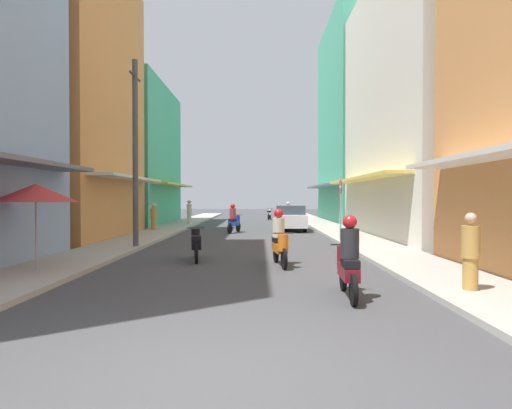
{
  "coord_description": "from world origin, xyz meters",
  "views": [
    {
      "loc": [
        0.53,
        -4.29,
        1.89
      ],
      "look_at": [
        0.34,
        19.46,
        1.51
      ],
      "focal_mm": 29.79,
      "sensor_mm": 36.0,
      "label": 1
    }
  ],
  "objects_px": {
    "motorbike_blue": "(234,220)",
    "parked_car": "(290,218)",
    "motorbike_maroon": "(348,261)",
    "pedestrian_far": "(153,215)",
    "street_sign_no_entry": "(341,202)",
    "vendor_umbrella": "(36,193)",
    "motorbike_black": "(196,244)",
    "motorbike_green": "(287,212)",
    "pedestrian_foreground": "(189,211)",
    "pedestrian_midway": "(471,254)",
    "utility_pole": "(135,153)",
    "motorbike_white": "(269,214)",
    "motorbike_orange": "(280,240)"
  },
  "relations": [
    {
      "from": "motorbike_green",
      "to": "utility_pole",
      "type": "bearing_deg",
      "value": -109.97
    },
    {
      "from": "vendor_umbrella",
      "to": "street_sign_no_entry",
      "type": "xyz_separation_m",
      "value": [
        8.92,
        7.2,
        -0.3
      ]
    },
    {
      "from": "motorbike_green",
      "to": "motorbike_black",
      "type": "bearing_deg",
      "value": -101.03
    },
    {
      "from": "motorbike_green",
      "to": "pedestrian_midway",
      "type": "bearing_deg",
      "value": -86.02
    },
    {
      "from": "motorbike_white",
      "to": "parked_car",
      "type": "distance_m",
      "value": 12.59
    },
    {
      "from": "pedestrian_far",
      "to": "pedestrian_foreground",
      "type": "height_order",
      "value": "pedestrian_foreground"
    },
    {
      "from": "pedestrian_midway",
      "to": "motorbike_green",
      "type": "bearing_deg",
      "value": 93.98
    },
    {
      "from": "motorbike_green",
      "to": "parked_car",
      "type": "xyz_separation_m",
      "value": [
        -0.47,
        -9.71,
        0.04
      ]
    },
    {
      "from": "motorbike_maroon",
      "to": "parked_car",
      "type": "xyz_separation_m",
      "value": [
        0.11,
        16.51,
        0.04
      ]
    },
    {
      "from": "motorbike_black",
      "to": "parked_car",
      "type": "distance_m",
      "value": 12.27
    },
    {
      "from": "pedestrian_foreground",
      "to": "motorbike_green",
      "type": "bearing_deg",
      "value": 36.63
    },
    {
      "from": "utility_pole",
      "to": "motorbike_orange",
      "type": "bearing_deg",
      "value": -36.0
    },
    {
      "from": "motorbike_blue",
      "to": "parked_car",
      "type": "relative_size",
      "value": 0.42
    },
    {
      "from": "parked_car",
      "to": "pedestrian_foreground",
      "type": "relative_size",
      "value": 2.36
    },
    {
      "from": "pedestrian_midway",
      "to": "pedestrian_foreground",
      "type": "distance_m",
      "value": 22.59
    },
    {
      "from": "pedestrian_far",
      "to": "motorbike_blue",
      "type": "bearing_deg",
      "value": -8.46
    },
    {
      "from": "utility_pole",
      "to": "motorbike_white",
      "type": "bearing_deg",
      "value": 75.87
    },
    {
      "from": "motorbike_black",
      "to": "motorbike_maroon",
      "type": "relative_size",
      "value": 0.99
    },
    {
      "from": "pedestrian_far",
      "to": "vendor_umbrella",
      "type": "distance_m",
      "value": 13.14
    },
    {
      "from": "motorbike_black",
      "to": "pedestrian_foreground",
      "type": "distance_m",
      "value": 16.42
    },
    {
      "from": "motorbike_green",
      "to": "pedestrian_midway",
      "type": "relative_size",
      "value": 1.09
    },
    {
      "from": "motorbike_white",
      "to": "pedestrian_foreground",
      "type": "distance_m",
      "value": 9.89
    },
    {
      "from": "pedestrian_foreground",
      "to": "motorbike_blue",
      "type": "bearing_deg",
      "value": -60.61
    },
    {
      "from": "motorbike_orange",
      "to": "pedestrian_midway",
      "type": "bearing_deg",
      "value": -46.02
    },
    {
      "from": "pedestrian_far",
      "to": "street_sign_no_entry",
      "type": "bearing_deg",
      "value": -32.41
    },
    {
      "from": "motorbike_blue",
      "to": "pedestrian_foreground",
      "type": "distance_m",
      "value": 6.98
    },
    {
      "from": "parked_car",
      "to": "street_sign_no_entry",
      "type": "xyz_separation_m",
      "value": [
        1.59,
        -6.83,
        0.98
      ]
    },
    {
      "from": "vendor_umbrella",
      "to": "street_sign_no_entry",
      "type": "distance_m",
      "value": 11.47
    },
    {
      "from": "motorbike_blue",
      "to": "street_sign_no_entry",
      "type": "height_order",
      "value": "street_sign_no_entry"
    },
    {
      "from": "motorbike_blue",
      "to": "pedestrian_far",
      "type": "relative_size",
      "value": 1.07
    },
    {
      "from": "motorbike_orange",
      "to": "vendor_umbrella",
      "type": "xyz_separation_m",
      "value": [
        -6.11,
        -1.33,
        1.31
      ]
    },
    {
      "from": "motorbike_black",
      "to": "utility_pole",
      "type": "xyz_separation_m",
      "value": [
        -2.62,
        2.71,
        3.03
      ]
    },
    {
      "from": "motorbike_green",
      "to": "vendor_umbrella",
      "type": "relative_size",
      "value": 0.78
    },
    {
      "from": "motorbike_maroon",
      "to": "motorbike_green",
      "type": "relative_size",
      "value": 1.04
    },
    {
      "from": "motorbike_maroon",
      "to": "utility_pole",
      "type": "distance_m",
      "value": 10.16
    },
    {
      "from": "pedestrian_foreground",
      "to": "street_sign_no_entry",
      "type": "height_order",
      "value": "street_sign_no_entry"
    },
    {
      "from": "pedestrian_far",
      "to": "vendor_umbrella",
      "type": "height_order",
      "value": "vendor_umbrella"
    },
    {
      "from": "motorbike_green",
      "to": "street_sign_no_entry",
      "type": "distance_m",
      "value": 16.6
    },
    {
      "from": "pedestrian_foreground",
      "to": "pedestrian_midway",
      "type": "bearing_deg",
      "value": -66.91
    },
    {
      "from": "motorbike_maroon",
      "to": "motorbike_orange",
      "type": "xyz_separation_m",
      "value": [
        -1.11,
        3.81,
        0.0
      ]
    },
    {
      "from": "motorbike_maroon",
      "to": "vendor_umbrella",
      "type": "relative_size",
      "value": 0.81
    },
    {
      "from": "motorbike_blue",
      "to": "pedestrian_midway",
      "type": "xyz_separation_m",
      "value": [
        5.44,
        -14.71,
        0.1
      ]
    },
    {
      "from": "parked_car",
      "to": "pedestrian_far",
      "type": "xyz_separation_m",
      "value": [
        -7.69,
        -0.94,
        0.18
      ]
    },
    {
      "from": "utility_pole",
      "to": "motorbike_blue",
      "type": "bearing_deg",
      "value": 66.77
    },
    {
      "from": "street_sign_no_entry",
      "to": "vendor_umbrella",
      "type": "bearing_deg",
      "value": -141.11
    },
    {
      "from": "motorbike_orange",
      "to": "pedestrian_foreground",
      "type": "distance_m",
      "value": 17.98
    },
    {
      "from": "parked_car",
      "to": "street_sign_no_entry",
      "type": "relative_size",
      "value": 1.57
    },
    {
      "from": "pedestrian_midway",
      "to": "utility_pole",
      "type": "xyz_separation_m",
      "value": [
        -8.6,
        7.33,
        2.74
      ]
    },
    {
      "from": "parked_car",
      "to": "pedestrian_midway",
      "type": "bearing_deg",
      "value": -82.06
    },
    {
      "from": "motorbike_blue",
      "to": "vendor_umbrella",
      "type": "xyz_separation_m",
      "value": [
        -4.17,
        -12.41,
        1.31
      ]
    }
  ]
}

